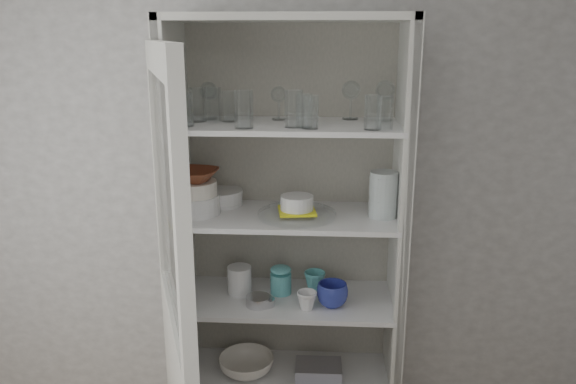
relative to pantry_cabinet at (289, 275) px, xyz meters
The scene contains 33 objects.
wall_back 0.44m from the pantry_cabinet, 140.87° to the left, with size 3.60×0.02×2.60m, color #989896.
pantry_cabinet is the anchor object (origin of this frame).
cupboard_door 0.79m from the pantry_cabinet, 115.89° to the right, with size 0.35×0.86×2.00m.
tumbler_0 0.91m from the pantry_cabinet, 156.47° to the right, with size 0.07×0.07×0.13m, color silver.
tumbler_1 0.84m from the pantry_cabinet, 127.89° to the right, with size 0.07×0.07×0.15m, color silver.
tumbler_2 0.81m from the pantry_cabinet, 80.39° to the right, with size 0.07×0.07×0.15m, color silver.
tumbler_3 0.81m from the pantry_cabinet, 68.17° to the right, with size 0.07×0.07×0.13m, color silver.
tumbler_4 0.82m from the pantry_cabinet, 65.25° to the right, with size 0.07×0.07×0.13m, color silver.
tumbler_5 0.89m from the pantry_cabinet, 32.65° to the right, with size 0.07×0.07×0.13m, color silver.
tumbler_6 0.90m from the pantry_cabinet, 30.44° to the right, with size 0.07×0.07×0.13m, color silver.
tumbler_7 0.86m from the pantry_cabinet, behind, with size 0.07×0.07×0.15m, color silver.
tumbler_8 0.88m from the pantry_cabinet, behind, with size 0.07×0.07×0.14m, color silver.
tumbler_9 0.83m from the pantry_cabinet, behind, with size 0.06×0.06×0.13m, color silver.
goblet_0 0.88m from the pantry_cabinet, behind, with size 0.08×0.08×0.18m, color silver, non-canonical shape.
goblet_1 0.80m from the pantry_cabinet, 149.28° to the left, with size 0.07×0.07×0.16m, color silver, non-canonical shape.
goblet_2 0.86m from the pantry_cabinet, 12.88° to the left, with size 0.08×0.08×0.18m, color silver, non-canonical shape.
goblet_3 0.91m from the pantry_cabinet, ahead, with size 0.08×0.08×0.19m, color silver, non-canonical shape.
plate_stack_front 0.55m from the pantry_cabinet, 167.66° to the right, with size 0.22×0.22×0.08m, color silver.
plate_stack_back 0.48m from the pantry_cabinet, behind, with size 0.20×0.20×0.07m, color silver.
cream_bowl 0.61m from the pantry_cabinet, 167.66° to the right, with size 0.20×0.20×0.06m, color white.
terracotta_bowl 0.65m from the pantry_cabinet, 167.66° to the right, with size 0.21×0.21×0.05m, color brown.
glass_platter 0.35m from the pantry_cabinet, 67.99° to the right, with size 0.34×0.34×0.02m, color silver.
yellow_trivet 0.36m from the pantry_cabinet, 67.99° to the right, with size 0.16×0.16×0.01m, color yellow.
white_ramekin 0.40m from the pantry_cabinet, 67.99° to the right, with size 0.14×0.14×0.06m, color silver.
grey_bowl_stack 0.59m from the pantry_cabinet, 12.00° to the right, with size 0.12×0.12×0.20m, color #AAB4B3.
mug_blue 0.25m from the pantry_cabinet, 36.12° to the right, with size 0.14×0.14×0.11m, color navy.
mug_teal 0.13m from the pantry_cabinet, ahead, with size 0.10×0.10×0.09m, color teal.
mug_white 0.21m from the pantry_cabinet, 63.87° to the right, with size 0.09×0.09×0.08m, color silver.
teal_jar 0.05m from the pantry_cabinet, 137.68° to the right, with size 0.10×0.10×0.12m.
measuring_cups 0.21m from the pantry_cabinet, 127.99° to the right, with size 0.11×0.11×0.04m, color #B8B7BC.
white_canister 0.23m from the pantry_cabinet, 168.36° to the right, with size 0.11×0.11×0.13m, color silver.
cream_dish 0.49m from the pantry_cabinet, 159.43° to the right, with size 0.26×0.26×0.08m, color white.
tin_box 0.48m from the pantry_cabinet, 31.08° to the right, with size 0.22×0.15×0.06m, color #A6A7B5.
Camera 1 is at (0.35, -1.08, 2.01)m, focal length 35.00 mm.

